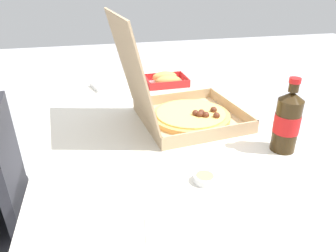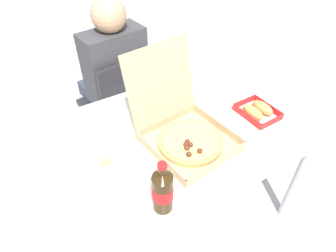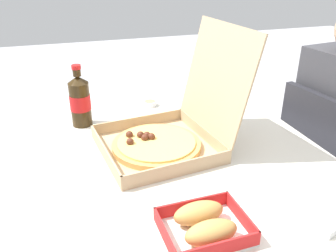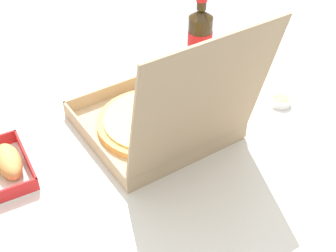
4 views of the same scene
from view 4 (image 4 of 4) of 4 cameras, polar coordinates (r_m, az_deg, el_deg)
dining_table at (r=1.19m, az=1.34°, el=-5.63°), size 1.37×0.81×0.72m
pizza_box_open at (r=1.15m, az=-0.98°, el=0.93°), size 0.38×0.46×0.38m
cola_bottle at (r=1.41m, az=3.95°, el=10.79°), size 0.07×0.07×0.22m
dipping_sauce_cup at (r=1.31m, az=13.70°, el=2.98°), size 0.06×0.06×0.02m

